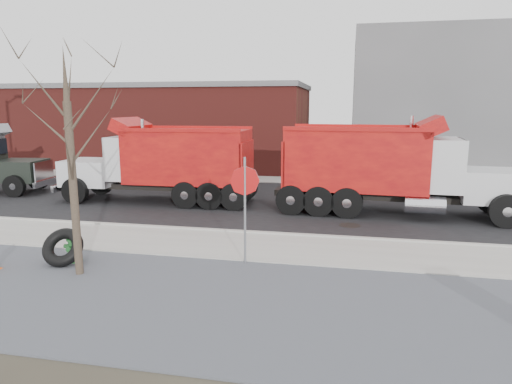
% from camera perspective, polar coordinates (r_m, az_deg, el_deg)
% --- Properties ---
extents(ground, '(120.00, 120.00, 0.00)m').
position_cam_1_polar(ground, '(12.69, -2.21, -7.20)').
color(ground, '#383328').
rests_on(ground, ground).
extents(gravel_verge, '(60.00, 5.00, 0.03)m').
position_cam_1_polar(gravel_verge, '(9.54, -7.37, -13.40)').
color(gravel_verge, slate).
rests_on(gravel_verge, ground).
extents(sidewalk, '(60.00, 2.50, 0.06)m').
position_cam_1_polar(sidewalk, '(12.91, -1.94, -6.75)').
color(sidewalk, '#9E9B93').
rests_on(sidewalk, ground).
extents(curb, '(60.00, 0.15, 0.11)m').
position_cam_1_polar(curb, '(14.12, -0.70, -5.10)').
color(curb, '#9E9B93').
rests_on(curb, ground).
extents(road, '(60.00, 9.40, 0.02)m').
position_cam_1_polar(road, '(18.66, 2.42, -1.34)').
color(road, black).
rests_on(road, ground).
extents(far_sidewalk, '(60.00, 2.00, 0.06)m').
position_cam_1_polar(far_sidewalk, '(24.21, 4.59, 1.46)').
color(far_sidewalk, '#9E9B93').
rests_on(far_sidewalk, ground).
extents(building_grey, '(12.00, 10.00, 8.00)m').
position_cam_1_polar(building_grey, '(30.34, 23.61, 10.01)').
color(building_grey, slate).
rests_on(building_grey, ground).
extents(building_brick, '(20.20, 8.20, 5.30)m').
position_cam_1_polar(building_brick, '(31.51, -12.68, 8.17)').
color(building_brick, maroon).
rests_on(building_brick, ground).
extents(bare_tree, '(3.20, 3.20, 5.20)m').
position_cam_1_polar(bare_tree, '(10.99, -22.31, 6.77)').
color(bare_tree, '#382D23').
rests_on(bare_tree, ground).
extents(fire_hydrant, '(0.46, 0.45, 0.82)m').
position_cam_1_polar(fire_hydrant, '(12.48, -21.91, -6.50)').
color(fire_hydrant, '#24602E').
rests_on(fire_hydrant, ground).
extents(truck_tire, '(1.12, 0.98, 0.97)m').
position_cam_1_polar(truck_tire, '(12.35, -23.00, -6.39)').
color(truck_tire, black).
rests_on(truck_tire, ground).
extents(stop_sign, '(0.69, 0.29, 2.69)m').
position_cam_1_polar(stop_sign, '(11.09, -1.40, 0.00)').
color(stop_sign, gray).
rests_on(stop_sign, ground).
extents(dump_truck_red_a, '(8.79, 2.88, 3.53)m').
position_cam_1_polar(dump_truck_red_a, '(17.11, 16.13, 3.21)').
color(dump_truck_red_a, black).
rests_on(dump_truck_red_a, ground).
extents(dump_truck_red_b, '(8.04, 2.49, 3.39)m').
position_cam_1_polar(dump_truck_red_b, '(18.87, -11.31, 3.88)').
color(dump_truck_red_b, black).
rests_on(dump_truck_red_b, ground).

